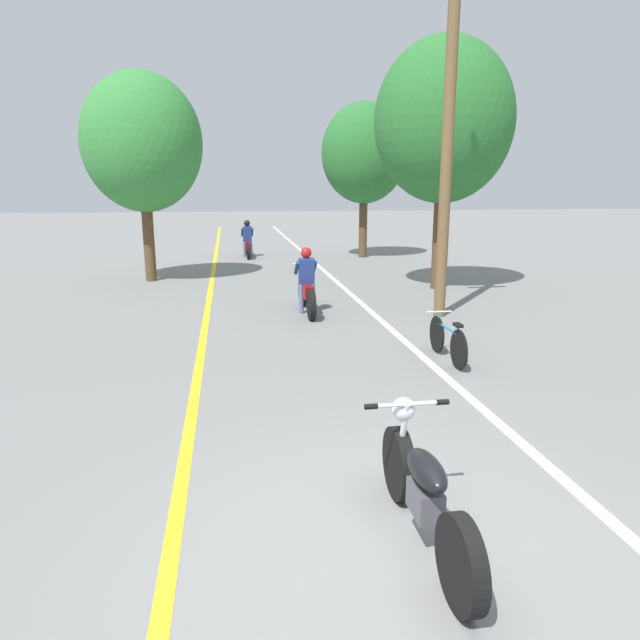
{
  "coord_description": "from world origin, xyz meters",
  "views": [
    {
      "loc": [
        -1.17,
        -3.76,
        2.77
      ],
      "look_at": [
        0.08,
        4.06,
        0.9
      ],
      "focal_mm": 32.0,
      "sensor_mm": 36.0,
      "label": 1
    }
  ],
  "objects_px": {
    "roadside_tree_right_near": "(444,122)",
    "motorcycle_rider_lead": "(307,288)",
    "motorcycle_rider_far": "(248,243)",
    "roadside_tree_right_far": "(364,154)",
    "bicycle_parked": "(448,340)",
    "roadside_tree_left": "(142,143)",
    "utility_pole": "(448,141)",
    "motorcycle_foreground": "(424,491)"
  },
  "relations": [
    {
      "from": "roadside_tree_left",
      "to": "motorcycle_rider_far",
      "type": "xyz_separation_m",
      "value": [
        3.06,
        5.38,
        -3.39
      ]
    },
    {
      "from": "roadside_tree_right_far",
      "to": "bicycle_parked",
      "type": "distance_m",
      "value": 14.2
    },
    {
      "from": "utility_pole",
      "to": "roadside_tree_right_near",
      "type": "xyz_separation_m",
      "value": [
        1.15,
        3.28,
        0.73
      ]
    },
    {
      "from": "bicycle_parked",
      "to": "motorcycle_rider_far",
      "type": "bearing_deg",
      "value": 100.62
    },
    {
      "from": "roadside_tree_right_near",
      "to": "roadside_tree_left",
      "type": "relative_size",
      "value": 1.1
    },
    {
      "from": "roadside_tree_right_far",
      "to": "motorcycle_foreground",
      "type": "bearing_deg",
      "value": -101.82
    },
    {
      "from": "utility_pole",
      "to": "roadside_tree_left",
      "type": "height_order",
      "value": "utility_pole"
    },
    {
      "from": "roadside_tree_right_near",
      "to": "bicycle_parked",
      "type": "bearing_deg",
      "value": -108.93
    },
    {
      "from": "utility_pole",
      "to": "motorcycle_rider_far",
      "type": "bearing_deg",
      "value": 108.31
    },
    {
      "from": "roadside_tree_right_far",
      "to": "roadside_tree_left",
      "type": "distance_m",
      "value": 8.87
    },
    {
      "from": "utility_pole",
      "to": "roadside_tree_left",
      "type": "relative_size",
      "value": 1.21
    },
    {
      "from": "motorcycle_foreground",
      "to": "utility_pole",
      "type": "bearing_deg",
      "value": 68.43
    },
    {
      "from": "roadside_tree_right_far",
      "to": "roadside_tree_right_near",
      "type": "bearing_deg",
      "value": -87.0
    },
    {
      "from": "roadside_tree_right_near",
      "to": "roadside_tree_right_far",
      "type": "distance_m",
      "value": 7.26
    },
    {
      "from": "utility_pole",
      "to": "bicycle_parked",
      "type": "xyz_separation_m",
      "value": [
        -1.03,
        -3.09,
        -3.31
      ]
    },
    {
      "from": "motorcycle_rider_lead",
      "to": "roadside_tree_right_near",
      "type": "bearing_deg",
      "value": 32.09
    },
    {
      "from": "motorcycle_foreground",
      "to": "bicycle_parked",
      "type": "distance_m",
      "value": 5.0
    },
    {
      "from": "motorcycle_foreground",
      "to": "bicycle_parked",
      "type": "height_order",
      "value": "motorcycle_foreground"
    },
    {
      "from": "utility_pole",
      "to": "roadside_tree_right_far",
      "type": "bearing_deg",
      "value": 85.8
    },
    {
      "from": "motorcycle_foreground",
      "to": "motorcycle_rider_lead",
      "type": "xyz_separation_m",
      "value": [
        0.23,
        8.48,
        0.11
      ]
    },
    {
      "from": "roadside_tree_right_far",
      "to": "bicycle_parked",
      "type": "height_order",
      "value": "roadside_tree_right_far"
    },
    {
      "from": "roadside_tree_left",
      "to": "motorcycle_rider_lead",
      "type": "bearing_deg",
      "value": -51.89
    },
    {
      "from": "bicycle_parked",
      "to": "roadside_tree_left",
      "type": "bearing_deg",
      "value": 122.66
    },
    {
      "from": "utility_pole",
      "to": "motorcycle_rider_far",
      "type": "relative_size",
      "value": 3.35
    },
    {
      "from": "utility_pole",
      "to": "motorcycle_foreground",
      "type": "bearing_deg",
      "value": -111.57
    },
    {
      "from": "utility_pole",
      "to": "roadside_tree_right_near",
      "type": "height_order",
      "value": "utility_pole"
    },
    {
      "from": "motorcycle_rider_lead",
      "to": "bicycle_parked",
      "type": "relative_size",
      "value": 1.37
    },
    {
      "from": "roadside_tree_left",
      "to": "motorcycle_foreground",
      "type": "distance_m",
      "value": 14.5
    },
    {
      "from": "bicycle_parked",
      "to": "roadside_tree_right_near",
      "type": "bearing_deg",
      "value": 71.07
    },
    {
      "from": "motorcycle_rider_lead",
      "to": "motorcycle_foreground",
      "type": "bearing_deg",
      "value": -91.57
    },
    {
      "from": "roadside_tree_left",
      "to": "bicycle_parked",
      "type": "bearing_deg",
      "value": -57.34
    },
    {
      "from": "roadside_tree_right_near",
      "to": "roadside_tree_left",
      "type": "xyz_separation_m",
      "value": [
        -7.94,
        2.6,
        -0.44
      ]
    },
    {
      "from": "roadside_tree_right_near",
      "to": "roadside_tree_right_far",
      "type": "xyz_separation_m",
      "value": [
        -0.38,
        7.24,
        -0.43
      ]
    },
    {
      "from": "roadside_tree_right_near",
      "to": "motorcycle_rider_lead",
      "type": "relative_size",
      "value": 3.03
    },
    {
      "from": "roadside_tree_right_near",
      "to": "motorcycle_rider_far",
      "type": "bearing_deg",
      "value": 121.45
    },
    {
      "from": "roadside_tree_right_near",
      "to": "motorcycle_rider_lead",
      "type": "distance_m",
      "value": 6.04
    },
    {
      "from": "roadside_tree_right_near",
      "to": "roadside_tree_right_far",
      "type": "relative_size",
      "value": 1.11
    },
    {
      "from": "roadside_tree_right_near",
      "to": "motorcycle_foreground",
      "type": "bearing_deg",
      "value": -110.91
    },
    {
      "from": "motorcycle_foreground",
      "to": "motorcycle_rider_lead",
      "type": "distance_m",
      "value": 8.48
    },
    {
      "from": "roadside_tree_right_far",
      "to": "motorcycle_rider_far",
      "type": "xyz_separation_m",
      "value": [
        -4.5,
        0.74,
        -3.41
      ]
    },
    {
      "from": "motorcycle_rider_lead",
      "to": "motorcycle_rider_far",
      "type": "bearing_deg",
      "value": 95.05
    },
    {
      "from": "motorcycle_rider_far",
      "to": "roadside_tree_right_far",
      "type": "bearing_deg",
      "value": -9.29
    }
  ]
}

